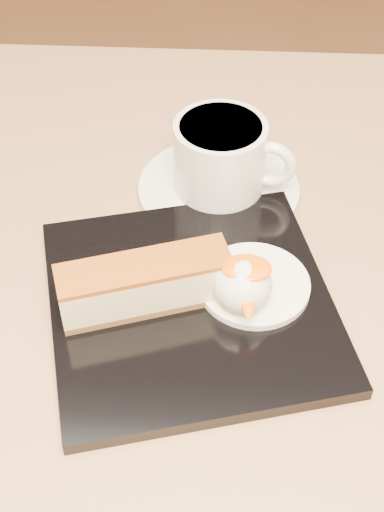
# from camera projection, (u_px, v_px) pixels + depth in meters

# --- Properties ---
(table) EXTENTS (0.80, 0.80, 0.72)m
(table) POSITION_uv_depth(u_px,v_px,m) (176.00, 409.00, 0.69)
(table) COLOR black
(table) RESTS_ON ground
(dessert_plate) EXTENTS (0.27, 0.27, 0.01)m
(dessert_plate) POSITION_uv_depth(u_px,v_px,m) (191.00, 304.00, 0.57)
(dessert_plate) COLOR black
(dessert_plate) RESTS_ON table
(cheesecake) EXTENTS (0.14, 0.08, 0.04)m
(cheesecake) POSITION_uv_depth(u_px,v_px,m) (145.00, 284.00, 0.55)
(cheesecake) COLOR brown
(cheesecake) RESTS_ON dessert_plate
(cream_smear) EXTENTS (0.09, 0.09, 0.01)m
(cream_smear) POSITION_uv_depth(u_px,v_px,m) (254.00, 284.00, 0.57)
(cream_smear) COLOR white
(cream_smear) RESTS_ON dessert_plate
(ice_cream_scoop) EXTENTS (0.05, 0.05, 0.05)m
(ice_cream_scoop) POSITION_uv_depth(u_px,v_px,m) (243.00, 286.00, 0.54)
(ice_cream_scoop) COLOR white
(ice_cream_scoop) RESTS_ON cream_smear
(mango_sauce) EXTENTS (0.04, 0.03, 0.01)m
(mango_sauce) POSITION_uv_depth(u_px,v_px,m) (247.00, 268.00, 0.53)
(mango_sauce) COLOR orange
(mango_sauce) RESTS_ON ice_cream_scoop
(mint_sprig) EXTENTS (0.03, 0.02, 0.00)m
(mint_sprig) POSITION_uv_depth(u_px,v_px,m) (218.00, 258.00, 0.59)
(mint_sprig) COLOR green
(mint_sprig) RESTS_ON cream_smear
(saucer) EXTENTS (0.15, 0.15, 0.01)m
(saucer) POSITION_uv_depth(u_px,v_px,m) (219.00, 190.00, 0.67)
(saucer) COLOR white
(saucer) RESTS_ON table
(coffee_cup) EXTENTS (0.11, 0.08, 0.07)m
(coffee_cup) POSITION_uv_depth(u_px,v_px,m) (222.00, 156.00, 0.64)
(coffee_cup) COLOR white
(coffee_cup) RESTS_ON saucer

